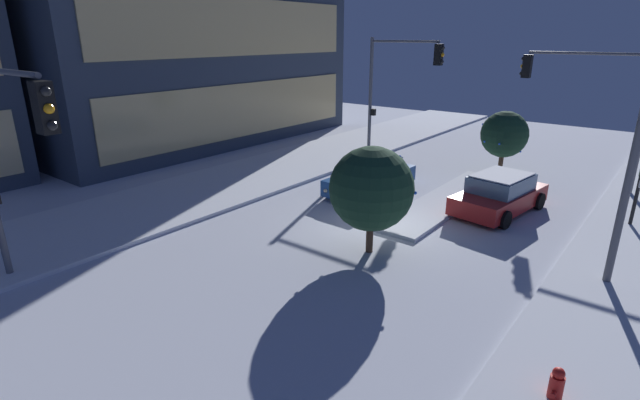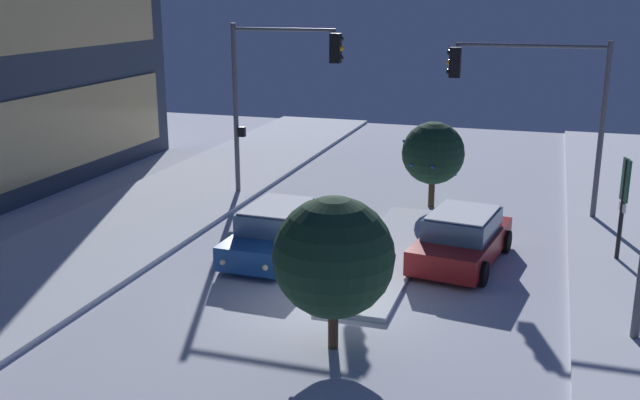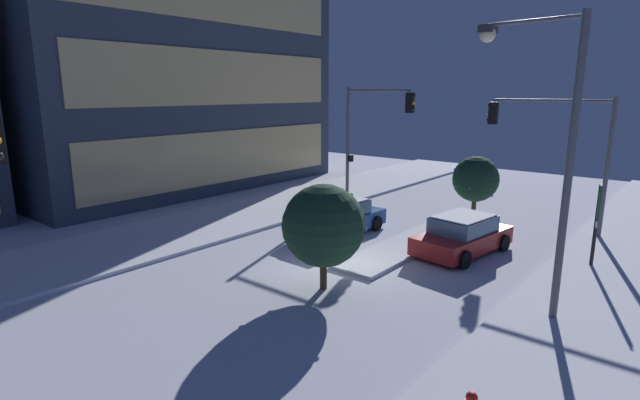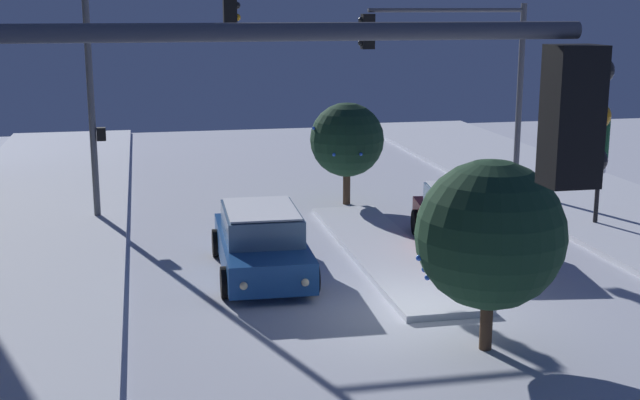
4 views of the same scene
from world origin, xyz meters
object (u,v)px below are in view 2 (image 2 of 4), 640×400
car_far (277,231)px  street_lamp_arched (625,104)px  traffic_light_corner_near_right (537,93)px  traffic_light_corner_far_right (275,81)px  parking_info_sign (624,198)px  decorated_tree_median (433,153)px  car_near (462,238)px  decorated_tree_left_of_median (334,257)px

car_far → street_lamp_arched: bearing=73.6°
street_lamp_arched → traffic_light_corner_near_right: bearing=-71.7°
traffic_light_corner_near_right → street_lamp_arched: street_lamp_arched is taller
traffic_light_corner_far_right → street_lamp_arched: bearing=-38.2°
traffic_light_corner_far_right → parking_info_sign: (-3.54, -11.58, -2.39)m
car_far → street_lamp_arched: (-2.82, -8.65, 4.44)m
traffic_light_corner_far_right → decorated_tree_median: 6.17m
car_far → decorated_tree_median: (6.27, -3.44, 1.23)m
parking_info_sign → street_lamp_arched: bearing=68.8°
car_far → parking_info_sign: parking_info_sign is taller
traffic_light_corner_near_right → decorated_tree_median: size_ratio=1.93×
street_lamp_arched → decorated_tree_median: street_lamp_arched is taller
traffic_light_corner_near_right → decorated_tree_median: 3.98m
traffic_light_corner_far_right → traffic_light_corner_near_right: bearing=3.4°
traffic_light_corner_far_right → street_lamp_arched: (-8.58, -10.89, 0.86)m
car_near → car_far: size_ratio=0.97×
decorated_tree_median → street_lamp_arched: bearing=-150.2°
street_lamp_arched → decorated_tree_left_of_median: 6.67m
car_near → decorated_tree_left_of_median: (-6.03, 1.95, 1.34)m
decorated_tree_median → decorated_tree_left_of_median: decorated_tree_left_of_median is taller
car_far → traffic_light_corner_far_right: (5.76, 2.24, 3.58)m
car_near → traffic_light_corner_far_right: (4.82, 7.39, 3.58)m
car_near → parking_info_sign: size_ratio=1.52×
car_near → traffic_light_corner_near_right: 6.56m
car_near → traffic_light_corner_near_right: traffic_light_corner_near_right is taller
traffic_light_corner_near_right → parking_info_sign: (-4.07, -2.59, -2.25)m
traffic_light_corner_near_right → street_lamp_arched: bearing=101.8°
decorated_tree_left_of_median → traffic_light_corner_far_right: bearing=26.6°
traffic_light_corner_far_right → decorated_tree_left_of_median: 12.34m
traffic_light_corner_far_right → street_lamp_arched: size_ratio=0.79×
car_near → traffic_light_corner_near_right: (5.34, -1.59, 3.45)m
car_far → street_lamp_arched: 10.13m
parking_info_sign → decorated_tree_median: (4.05, 5.89, 0.03)m
traffic_light_corner_near_right → traffic_light_corner_far_right: (-0.53, 8.98, 0.13)m
car_near → street_lamp_arched: (-3.77, -3.50, 4.44)m
decorated_tree_median → decorated_tree_left_of_median: 11.36m
traffic_light_corner_near_right → decorated_tree_left_of_median: 12.10m
car_near → traffic_light_corner_near_right: bearing=-8.3°
decorated_tree_median → car_far: bearing=151.2°
car_far → decorated_tree_median: size_ratio=1.55×
decorated_tree_left_of_median → car_near: bearing=-18.0°
traffic_light_corner_far_right → decorated_tree_left_of_median: (-10.85, -5.44, -2.24)m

